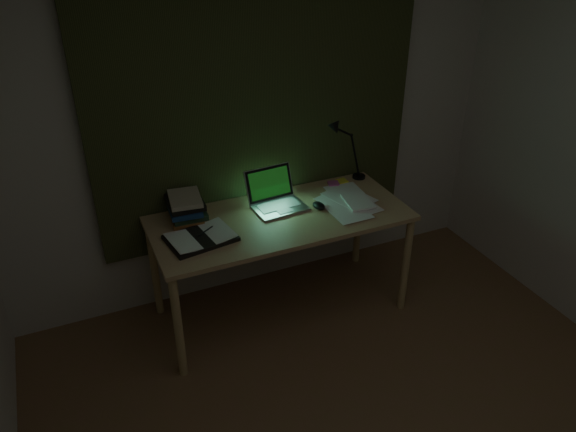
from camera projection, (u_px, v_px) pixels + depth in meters
name	position (u px, v px, depth m)	size (l,w,h in m)	color
wall_back	(257.00, 120.00, 3.69)	(3.50, 0.00, 2.50)	beige
curtain	(258.00, 92.00, 3.56)	(2.20, 0.06, 2.00)	#2F361B
desk	(281.00, 265.00, 3.77)	(1.65, 0.72, 0.75)	tan
laptop	(280.00, 193.00, 3.61)	(0.33, 0.37, 0.24)	silver
open_textbook	(201.00, 237.00, 3.33)	(0.39, 0.28, 0.03)	white
book_stack	(186.00, 207.00, 3.51)	(0.21, 0.25, 0.17)	white
loose_papers	(349.00, 202.00, 3.72)	(0.38, 0.40, 0.02)	white
mouse	(319.00, 206.00, 3.66)	(0.07, 0.11, 0.04)	black
sticky_yellow	(342.00, 181.00, 4.00)	(0.07, 0.07, 0.01)	#FBF234
sticky_pink	(333.00, 184.00, 3.97)	(0.07, 0.07, 0.02)	#D553A1
desk_lamp	(361.00, 146.00, 3.94)	(0.33, 0.26, 0.50)	black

